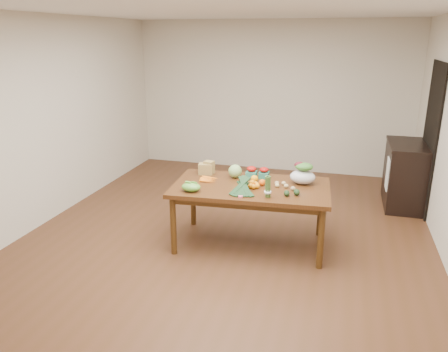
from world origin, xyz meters
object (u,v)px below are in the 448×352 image
(dining_table, at_px, (250,215))
(cabinet, at_px, (404,175))
(asparagus_bundle, at_px, (268,187))
(salad_bag, at_px, (303,174))
(kale_bunch, at_px, (242,188))
(mandarin_cluster, at_px, (252,184))
(paper_bag, at_px, (206,168))
(cabbage, at_px, (235,171))

(dining_table, relative_size, cabinet, 1.78)
(asparagus_bundle, distance_m, salad_bag, 0.65)
(kale_bunch, bearing_deg, asparagus_bundle, -8.05)
(cabinet, height_order, mandarin_cluster, cabinet)
(cabinet, relative_size, kale_bunch, 2.55)
(dining_table, bearing_deg, kale_bunch, -100.00)
(mandarin_cluster, bearing_deg, cabinet, 45.83)
(cabinet, distance_m, mandarin_cluster, 2.71)
(paper_bag, distance_m, kale_bunch, 0.86)
(dining_table, distance_m, cabinet, 2.67)
(cabbage, bearing_deg, mandarin_cluster, -47.19)
(paper_bag, bearing_deg, cabbage, -6.15)
(salad_bag, bearing_deg, asparagus_bundle, -119.05)
(dining_table, distance_m, paper_bag, 0.84)
(paper_bag, bearing_deg, kale_bunch, -44.48)
(dining_table, bearing_deg, cabbage, 131.96)
(cabbage, distance_m, asparagus_bundle, 0.77)
(paper_bag, xyz_separation_m, salad_bag, (1.22, -0.06, 0.03))
(kale_bunch, bearing_deg, cabinet, 44.50)
(paper_bag, relative_size, cabbage, 1.41)
(kale_bunch, bearing_deg, paper_bag, 131.57)
(asparagus_bundle, relative_size, salad_bag, 0.83)
(mandarin_cluster, bearing_deg, cabbage, 132.81)
(cabbage, bearing_deg, asparagus_bundle, -48.65)
(asparagus_bundle, bearing_deg, cabinet, 49.31)
(kale_bunch, relative_size, salad_bag, 1.34)
(cabbage, distance_m, mandarin_cluster, 0.42)
(dining_table, xyz_separation_m, cabinet, (1.90, 1.87, 0.10))
(cabbage, relative_size, asparagus_bundle, 0.66)
(kale_bunch, bearing_deg, salad_bag, 38.09)
(paper_bag, xyz_separation_m, kale_bunch, (0.61, -0.60, -0.00))
(cabbage, height_order, salad_bag, salad_bag)
(mandarin_cluster, xyz_separation_m, salad_bag, (0.54, 0.29, 0.07))
(cabinet, bearing_deg, asparagus_bundle, -126.74)
(paper_bag, relative_size, kale_bunch, 0.58)
(dining_table, relative_size, mandarin_cluster, 10.08)
(cabinet, xyz_separation_m, kale_bunch, (-1.94, -2.19, 0.36))
(kale_bunch, xyz_separation_m, salad_bag, (0.61, 0.55, 0.04))
(mandarin_cluster, bearing_deg, asparagus_bundle, -50.34)
(cabinet, relative_size, cabbage, 6.17)
(cabinet, height_order, asparagus_bundle, asparagus_bundle)
(mandarin_cluster, relative_size, salad_bag, 0.60)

